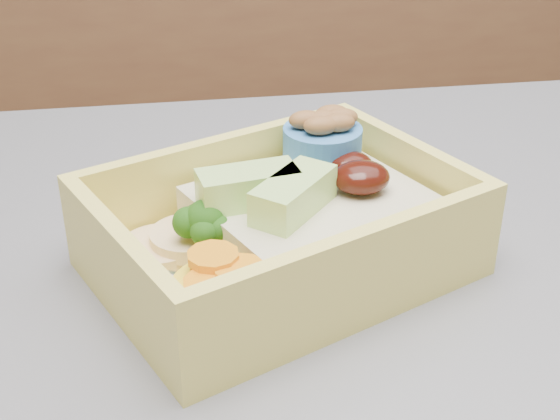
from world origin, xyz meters
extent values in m
cube|color=brown|center=(0.00, 1.20, 0.45)|extent=(3.20, 0.60, 0.90)
cube|color=#EBDB61|center=(-0.10, 0.04, 0.92)|extent=(0.24, 0.22, 0.01)
cube|color=#EBDB61|center=(-0.13, 0.10, 0.95)|extent=(0.19, 0.09, 0.05)
cube|color=#EBDB61|center=(-0.07, -0.02, 0.95)|extent=(0.19, 0.09, 0.05)
cube|color=#EBDB61|center=(-0.02, 0.08, 0.95)|extent=(0.06, 0.12, 0.05)
cube|color=#EBDB61|center=(-0.19, 0.00, 0.95)|extent=(0.06, 0.12, 0.05)
cube|color=tan|center=(-0.08, 0.05, 0.94)|extent=(0.16, 0.15, 0.03)
ellipsoid|color=black|center=(-0.05, 0.05, 0.97)|extent=(0.04, 0.04, 0.02)
ellipsoid|color=black|center=(-0.05, 0.07, 0.97)|extent=(0.03, 0.03, 0.01)
cube|color=#B8EB7B|center=(-0.10, 0.03, 0.97)|extent=(0.06, 0.06, 0.02)
cube|color=#B8EB7B|center=(-0.12, 0.05, 0.97)|extent=(0.06, 0.03, 0.02)
cylinder|color=#80B863|center=(-0.15, 0.04, 0.94)|extent=(0.01, 0.01, 0.02)
sphere|color=#215313|center=(-0.15, 0.04, 0.96)|extent=(0.02, 0.02, 0.02)
sphere|color=#215313|center=(-0.14, 0.05, 0.96)|extent=(0.02, 0.02, 0.02)
sphere|color=#215313|center=(-0.15, 0.04, 0.96)|extent=(0.02, 0.02, 0.02)
sphere|color=#215313|center=(-0.14, 0.03, 0.95)|extent=(0.02, 0.02, 0.02)
sphere|color=#215313|center=(-0.15, 0.03, 0.95)|extent=(0.02, 0.02, 0.02)
sphere|color=#215313|center=(-0.15, 0.05, 0.95)|extent=(0.02, 0.02, 0.02)
cylinder|color=yellow|center=(-0.14, -0.02, 0.94)|extent=(0.05, 0.05, 0.02)
cylinder|color=orange|center=(-0.14, -0.01, 0.95)|extent=(0.03, 0.03, 0.00)
cylinder|color=orange|center=(-0.15, -0.02, 0.96)|extent=(0.03, 0.03, 0.00)
cylinder|color=orange|center=(-0.13, -0.02, 0.96)|extent=(0.03, 0.03, 0.00)
cylinder|color=orange|center=(-0.14, -0.01, 0.96)|extent=(0.03, 0.03, 0.00)
cylinder|color=tan|center=(-0.17, 0.05, 0.93)|extent=(0.04, 0.04, 0.01)
cylinder|color=tan|center=(-0.15, 0.05, 0.94)|extent=(0.04, 0.04, 0.01)
ellipsoid|color=white|center=(-0.14, 0.07, 0.94)|extent=(0.02, 0.02, 0.02)
ellipsoid|color=white|center=(-0.17, 0.00, 0.94)|extent=(0.02, 0.02, 0.02)
cylinder|color=#397AC3|center=(-0.07, 0.10, 0.97)|extent=(0.05, 0.05, 0.02)
ellipsoid|color=brown|center=(-0.07, 0.10, 0.99)|extent=(0.03, 0.02, 0.01)
ellipsoid|color=brown|center=(-0.06, 0.10, 0.99)|extent=(0.03, 0.02, 0.01)
ellipsoid|color=brown|center=(-0.08, 0.10, 0.99)|extent=(0.03, 0.02, 0.01)
ellipsoid|color=brown|center=(-0.06, 0.09, 0.99)|extent=(0.03, 0.02, 0.01)
ellipsoid|color=brown|center=(-0.07, 0.09, 0.99)|extent=(0.03, 0.02, 0.01)
ellipsoid|color=brown|center=(-0.06, 0.10, 0.99)|extent=(0.03, 0.02, 0.01)
camera|label=1|loc=(-0.16, -0.34, 1.17)|focal=50.00mm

